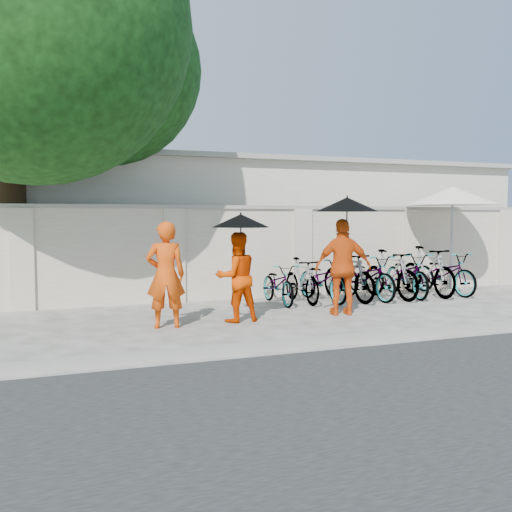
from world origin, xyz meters
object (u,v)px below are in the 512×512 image
object	(u,v)px
monk_center	(237,277)
monk_right	(343,267)
monk_left	(166,275)
patio_umbrella	(452,197)

from	to	relation	value
monk_center	monk_right	bearing A→B (deg)	174.57
monk_center	monk_right	size ratio (longest dim) A/B	0.87
monk_left	monk_right	distance (m)	3.35
patio_umbrella	monk_right	bearing A→B (deg)	-155.48
patio_umbrella	monk_left	bearing A→B (deg)	-165.73
monk_left	monk_center	xyz separation A→B (m)	(1.27, 0.10, -0.10)
monk_left	monk_right	world-z (taller)	monk_right
monk_left	patio_umbrella	xyz separation A→B (m)	(7.32, 1.86, 1.42)
monk_left	patio_umbrella	distance (m)	7.69
monk_left	monk_right	bearing A→B (deg)	-169.92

